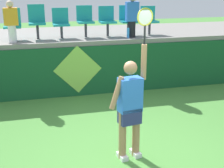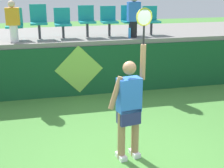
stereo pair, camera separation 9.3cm
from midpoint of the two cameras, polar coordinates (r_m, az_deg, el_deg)
ground_plane at (r=5.61m, az=2.42°, el=-13.55°), size 40.00×40.00×0.00m
court_back_wall at (r=8.55m, az=-4.24°, el=2.49°), size 12.50×0.20×1.32m
spectator_platform at (r=9.79m, az=-5.83°, el=8.73°), size 12.50×2.98×0.12m
tennis_player at (r=5.31m, az=2.76°, el=-3.79°), size 0.75×0.32×2.54m
water_bottle at (r=8.79m, az=2.58°, el=9.06°), size 0.07×0.07×0.27m
stadium_chair_0 at (r=8.92m, az=-17.66°, el=10.31°), size 0.44×0.42×0.81m
stadium_chair_1 at (r=8.90m, az=-13.56°, el=11.06°), size 0.44×0.42×0.90m
stadium_chair_2 at (r=8.94m, az=-9.41°, el=10.92°), size 0.44×0.42×0.80m
stadium_chair_3 at (r=9.01m, az=-5.13°, el=11.44°), size 0.44×0.42×0.85m
stadium_chair_4 at (r=9.13m, az=-1.18°, el=11.47°), size 0.44×0.42×0.82m
stadium_chair_5 at (r=9.28m, az=2.51°, el=11.57°), size 0.44×0.42×0.83m
stadium_chair_6 at (r=9.49m, az=6.31°, el=11.50°), size 0.44×0.42×0.80m
spectator_0 at (r=8.51m, az=-17.85°, el=10.64°), size 0.34×0.20×1.03m
spectator_1 at (r=8.88m, az=3.30°, el=12.21°), size 0.34×0.20×1.16m
wall_signage_mount at (r=8.60m, az=-6.27°, el=-2.09°), size 1.27×0.01×1.36m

